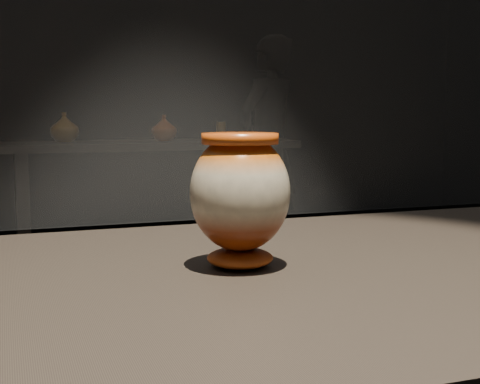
# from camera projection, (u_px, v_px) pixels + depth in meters

# --- Properties ---
(main_vase) EXTENTS (0.17, 0.17, 0.19)m
(main_vase) POSITION_uv_depth(u_px,v_px,m) (240.00, 194.00, 0.93)
(main_vase) COLOR maroon
(main_vase) RESTS_ON display_plinth
(back_shelf) EXTENTS (2.00, 0.60, 0.90)m
(back_shelf) POSITION_uv_depth(u_px,v_px,m) (151.00, 179.00, 4.61)
(back_shelf) COLOR black
(back_shelf) RESTS_ON ground
(back_vase_left) EXTENTS (0.23, 0.23, 0.20)m
(back_vase_left) POSITION_uv_depth(u_px,v_px,m) (64.00, 127.00, 4.44)
(back_vase_left) COLOR #996516
(back_vase_left) RESTS_ON back_shelf
(back_vase_mid) EXTENTS (0.20, 0.20, 0.18)m
(back_vase_mid) POSITION_uv_depth(u_px,v_px,m) (164.00, 128.00, 4.57)
(back_vase_mid) COLOR maroon
(back_vase_mid) RESTS_ON back_shelf
(back_vase_right) EXTENTS (0.07, 0.07, 0.13)m
(back_vase_right) POSITION_uv_depth(u_px,v_px,m) (221.00, 131.00, 4.77)
(back_vase_right) COLOR #996516
(back_vase_right) RESTS_ON back_shelf
(visitor) EXTENTS (0.74, 0.66, 1.70)m
(visitor) POSITION_uv_depth(u_px,v_px,m) (268.00, 143.00, 5.36)
(visitor) COLOR black
(visitor) RESTS_ON ground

